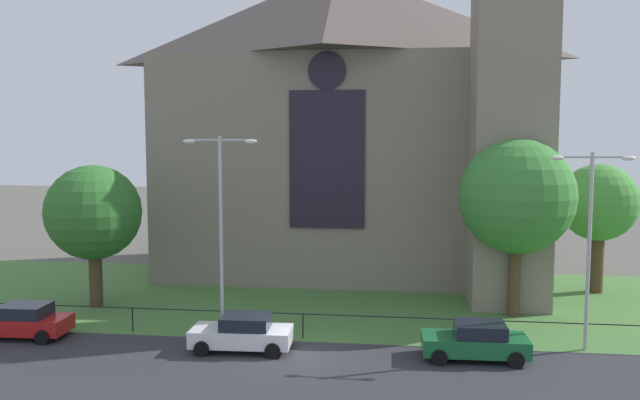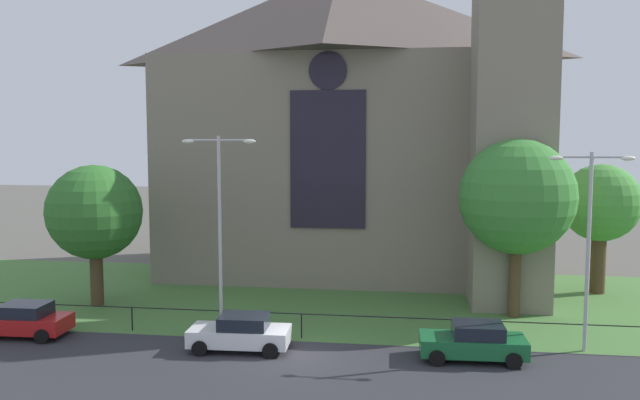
{
  "view_description": "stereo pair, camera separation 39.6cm",
  "coord_description": "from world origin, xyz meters",
  "px_view_note": "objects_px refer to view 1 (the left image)",
  "views": [
    {
      "loc": [
        4.16,
        -25.1,
        8.87
      ],
      "look_at": [
        -0.05,
        8.0,
        5.7
      ],
      "focal_mm": 35.88,
      "sensor_mm": 36.0,
      "label": 1
    },
    {
      "loc": [
        4.55,
        -25.05,
        8.87
      ],
      "look_at": [
        -0.05,
        8.0,
        5.7
      ],
      "focal_mm": 35.88,
      "sensor_mm": 36.0,
      "label": 2
    }
  ],
  "objects_px": {
    "parked_car_red": "(22,321)",
    "parked_car_green": "(476,341)",
    "streetlamp_far": "(590,226)",
    "church_building": "(348,118)",
    "tree_left_near": "(94,213)",
    "tree_right_near": "(517,197)",
    "parked_car_white": "(243,333)",
    "streetlamp_near": "(221,211)",
    "tree_right_far": "(598,204)"
  },
  "relations": [
    {
      "from": "tree_left_near",
      "to": "parked_car_green",
      "type": "xyz_separation_m",
      "value": [
        19.2,
        -6.03,
        -4.25
      ]
    },
    {
      "from": "tree_left_near",
      "to": "streetlamp_far",
      "type": "bearing_deg",
      "value": -10.14
    },
    {
      "from": "church_building",
      "to": "streetlamp_near",
      "type": "distance_m",
      "value": 16.14
    },
    {
      "from": "tree_right_far",
      "to": "parked_car_red",
      "type": "distance_m",
      "value": 30.98
    },
    {
      "from": "church_building",
      "to": "parked_car_white",
      "type": "relative_size",
      "value": 6.09
    },
    {
      "from": "tree_left_near",
      "to": "tree_right_far",
      "type": "bearing_deg",
      "value": 13.44
    },
    {
      "from": "church_building",
      "to": "parked_car_green",
      "type": "distance_m",
      "value": 20.21
    },
    {
      "from": "tree_left_near",
      "to": "parked_car_white",
      "type": "bearing_deg",
      "value": -32.71
    },
    {
      "from": "streetlamp_far",
      "to": "church_building",
      "type": "bearing_deg",
      "value": 127.38
    },
    {
      "from": "tree_left_near",
      "to": "streetlamp_near",
      "type": "distance_m",
      "value": 9.25
    },
    {
      "from": "tree_left_near",
      "to": "tree_right_near",
      "type": "relative_size",
      "value": 0.85
    },
    {
      "from": "tree_left_near",
      "to": "tree_right_near",
      "type": "height_order",
      "value": "tree_right_near"
    },
    {
      "from": "church_building",
      "to": "streetlamp_far",
      "type": "xyz_separation_m",
      "value": [
        11.32,
        -14.82,
        -4.97
      ]
    },
    {
      "from": "parked_car_red",
      "to": "parked_car_green",
      "type": "distance_m",
      "value": 19.89
    },
    {
      "from": "church_building",
      "to": "streetlamp_near",
      "type": "height_order",
      "value": "church_building"
    },
    {
      "from": "streetlamp_far",
      "to": "tree_right_near",
      "type": "bearing_deg",
      "value": 112.7
    },
    {
      "from": "parked_car_red",
      "to": "tree_right_near",
      "type": "bearing_deg",
      "value": -166.02
    },
    {
      "from": "tree_left_near",
      "to": "parked_car_green",
      "type": "height_order",
      "value": "tree_left_near"
    },
    {
      "from": "tree_right_far",
      "to": "parked_car_white",
      "type": "height_order",
      "value": "tree_right_far"
    },
    {
      "from": "church_building",
      "to": "tree_right_far",
      "type": "relative_size",
      "value": 3.47
    },
    {
      "from": "tree_right_near",
      "to": "parked_car_green",
      "type": "bearing_deg",
      "value": -111.29
    },
    {
      "from": "parked_car_white",
      "to": "parked_car_green",
      "type": "distance_m",
      "value": 9.63
    },
    {
      "from": "streetlamp_near",
      "to": "tree_left_near",
      "type": "bearing_deg",
      "value": 152.35
    },
    {
      "from": "parked_car_white",
      "to": "parked_car_green",
      "type": "xyz_separation_m",
      "value": [
        9.63,
        0.12,
        0.0
      ]
    },
    {
      "from": "tree_right_near",
      "to": "streetlamp_far",
      "type": "bearing_deg",
      "value": -67.3
    },
    {
      "from": "church_building",
      "to": "parked_car_red",
      "type": "xyz_separation_m",
      "value": [
        -13.3,
        -16.2,
        -9.53
      ]
    },
    {
      "from": "streetlamp_far",
      "to": "parked_car_green",
      "type": "xyz_separation_m",
      "value": [
        -4.73,
        -1.75,
        -4.56
      ]
    },
    {
      "from": "parked_car_green",
      "to": "parked_car_white",
      "type": "bearing_deg",
      "value": -0.85
    },
    {
      "from": "tree_right_near",
      "to": "parked_car_white",
      "type": "bearing_deg",
      "value": -150.69
    },
    {
      "from": "tree_right_far",
      "to": "tree_right_near",
      "type": "bearing_deg",
      "value": -133.89
    },
    {
      "from": "tree_right_near",
      "to": "streetlamp_near",
      "type": "relative_size",
      "value": 0.99
    },
    {
      "from": "parked_car_red",
      "to": "parked_car_green",
      "type": "relative_size",
      "value": 1.0
    },
    {
      "from": "tree_left_near",
      "to": "streetlamp_near",
      "type": "height_order",
      "value": "streetlamp_near"
    },
    {
      "from": "tree_right_near",
      "to": "parked_car_white",
      "type": "xyz_separation_m",
      "value": [
        -12.26,
        -6.89,
        -5.29
      ]
    },
    {
      "from": "tree_right_near",
      "to": "parked_car_red",
      "type": "relative_size",
      "value": 2.09
    },
    {
      "from": "church_building",
      "to": "parked_car_green",
      "type": "relative_size",
      "value": 6.12
    },
    {
      "from": "tree_right_far",
      "to": "tree_left_near",
      "type": "bearing_deg",
      "value": -166.56
    },
    {
      "from": "tree_right_far",
      "to": "parked_car_green",
      "type": "height_order",
      "value": "tree_right_far"
    },
    {
      "from": "tree_left_near",
      "to": "parked_car_white",
      "type": "relative_size",
      "value": 1.77
    },
    {
      "from": "tree_right_near",
      "to": "parked_car_green",
      "type": "relative_size",
      "value": 2.1
    },
    {
      "from": "tree_right_far",
      "to": "streetlamp_near",
      "type": "bearing_deg",
      "value": -150.64
    },
    {
      "from": "church_building",
      "to": "parked_car_red",
      "type": "height_order",
      "value": "church_building"
    },
    {
      "from": "streetlamp_near",
      "to": "streetlamp_far",
      "type": "relative_size",
      "value": 1.08
    },
    {
      "from": "parked_car_white",
      "to": "parked_car_red",
      "type": "bearing_deg",
      "value": -4.9
    },
    {
      "from": "parked_car_red",
      "to": "streetlamp_near",
      "type": "bearing_deg",
      "value": -173.0
    },
    {
      "from": "tree_left_near",
      "to": "tree_right_far",
      "type": "height_order",
      "value": "tree_left_near"
    },
    {
      "from": "tree_right_near",
      "to": "parked_car_red",
      "type": "height_order",
      "value": "tree_right_near"
    },
    {
      "from": "tree_right_far",
      "to": "streetlamp_far",
      "type": "distance_m",
      "value": 11.39
    },
    {
      "from": "parked_car_red",
      "to": "tree_left_near",
      "type": "bearing_deg",
      "value": -98.8
    },
    {
      "from": "tree_left_near",
      "to": "parked_car_red",
      "type": "height_order",
      "value": "tree_left_near"
    }
  ]
}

